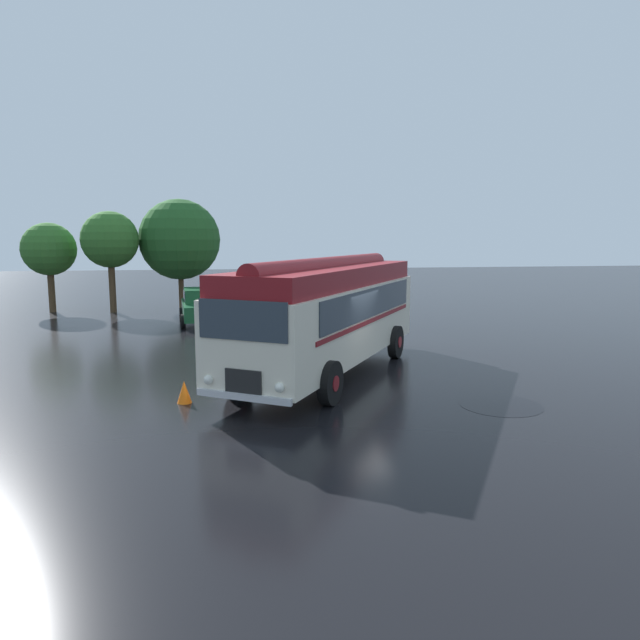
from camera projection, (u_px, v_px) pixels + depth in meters
name	position (u px, v px, depth m)	size (l,w,h in m)	color
ground_plane	(344.00, 379.00, 16.49)	(120.00, 120.00, 0.00)	black
vintage_bus	(328.00, 311.00, 16.96)	(7.46, 9.83, 3.49)	silver
car_near_left	(201.00, 306.00, 27.08)	(2.26, 4.34, 1.66)	#144C28
car_mid_left	(268.00, 305.00, 27.27)	(2.29, 4.35, 1.66)	maroon
car_mid_right	(320.00, 305.00, 27.38)	(2.08, 4.26, 1.66)	#B7BABF
tree_far_left	(47.00, 250.00, 30.95)	(2.88, 2.86, 4.87)	#4C3823
tree_left_of_centre	(110.00, 239.00, 30.71)	(3.04, 3.04, 5.48)	#4C3823
tree_centre	(181.00, 238.00, 32.77)	(4.61, 4.61, 6.26)	#4C3823
traffic_cone	(184.00, 392.00, 14.05)	(0.36, 0.36, 0.55)	orange
puddle_patch	(500.00, 405.00, 13.90)	(2.00, 2.00, 0.01)	black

